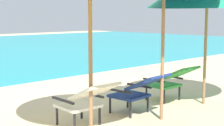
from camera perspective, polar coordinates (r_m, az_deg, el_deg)
name	(u,v)px	position (r m, az deg, el deg)	size (l,w,h in m)	color
ground_plane	(13,79)	(8.80, -16.20, -2.54)	(40.00, 40.00, 0.00)	#CCB78E
lounge_chair_left	(86,99)	(4.74, -4.41, -6.04)	(0.56, 0.88, 0.68)	silver
lounge_chair_center	(138,89)	(5.36, 4.31, -4.42)	(0.60, 0.91, 0.68)	navy
lounge_chair_right	(171,80)	(6.24, 9.75, -2.75)	(0.56, 0.89, 0.68)	#338E3D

